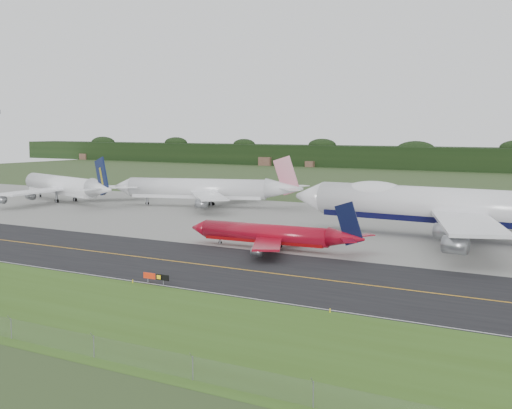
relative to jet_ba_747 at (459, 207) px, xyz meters
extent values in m
plane|color=#304520|center=(-27.72, -44.11, -6.63)|extent=(600.00, 600.00, 0.00)
cube|color=#395A1A|center=(-27.72, -79.11, -6.62)|extent=(400.00, 30.00, 0.01)
cube|color=black|center=(-27.72, -48.11, -6.62)|extent=(400.00, 32.00, 0.02)
cube|color=gray|center=(-27.72, 6.89, -6.62)|extent=(400.00, 78.00, 0.01)
cube|color=orange|center=(-27.72, -48.11, -6.60)|extent=(400.00, 0.40, 0.00)
cube|color=silver|center=(-27.72, -63.61, -6.60)|extent=(400.00, 0.25, 0.00)
cylinder|color=white|center=(-2.79, 0.12, 0.21)|extent=(55.83, 9.49, 7.06)
cube|color=black|center=(-2.79, 0.12, -2.08)|extent=(52.97, 7.61, 2.47)
cone|color=white|center=(-34.02, 1.50, 0.21)|extent=(7.25, 7.35, 7.06)
ellipsoid|color=white|center=(-18.34, 0.81, 2.15)|extent=(14.65, 6.62, 4.50)
cube|color=white|center=(6.16, -16.01, -1.03)|extent=(21.30, 32.89, 0.60)
cylinder|color=gray|center=(1.86, -15.14, -2.95)|extent=(3.98, 3.13, 2.96)
cylinder|color=gray|center=(3.18, 14.91, -2.95)|extent=(3.98, 3.13, 2.96)
cylinder|color=gray|center=(7.63, -29.07, -2.95)|extent=(3.98, 3.13, 2.96)
cylinder|color=black|center=(-23.89, 1.05, -5.99)|extent=(1.29, 0.63, 1.27)
cylinder|color=slate|center=(1.48, -3.95, -4.27)|extent=(1.03, 1.03, 4.72)
cylinder|color=black|center=(1.48, -3.95, -5.99)|extent=(1.30, 0.69, 1.27)
cylinder|color=slate|center=(1.82, 3.80, -4.27)|extent=(1.03, 1.03, 4.72)
cylinder|color=black|center=(1.82, 3.80, -5.99)|extent=(1.30, 0.69, 1.27)
cylinder|color=maroon|center=(-27.98, -28.88, -3.80)|extent=(25.76, 4.72, 3.47)
cube|color=maroon|center=(-27.98, -28.88, -4.93)|extent=(24.44, 3.79, 1.21)
cone|color=maroon|center=(-42.37, -29.59, -3.80)|extent=(3.37, 3.62, 3.47)
cone|color=maroon|center=(-11.81, -28.09, -3.54)|extent=(6.92, 3.80, 3.47)
cube|color=maroon|center=(-23.24, -35.79, -4.41)|extent=(10.75, 14.78, 0.39)
cube|color=maroon|center=(-23.94, -21.54, -4.41)|extent=(9.67, 14.96, 0.39)
cube|color=black|center=(-11.32, -28.06, -0.92)|extent=(5.48, 0.55, 7.89)
cylinder|color=gray|center=(-23.33, -39.21, -5.35)|extent=(1.96, 1.55, 1.46)
cylinder|color=gray|center=(-24.36, -18.14, -5.35)|extent=(1.96, 1.55, 1.46)
cylinder|color=black|center=(-37.70, -29.36, -6.32)|extent=(0.64, 0.31, 0.62)
cylinder|color=slate|center=(-25.84, -30.69, -5.73)|extent=(0.51, 0.51, 1.79)
cylinder|color=black|center=(-25.84, -30.69, -6.32)|extent=(0.64, 0.34, 0.62)
cylinder|color=slate|center=(-26.02, -26.88, -5.73)|extent=(0.51, 0.51, 1.79)
cylinder|color=black|center=(-26.02, -26.88, -6.32)|extent=(0.64, 0.34, 0.62)
cylinder|color=white|center=(-124.56, 11.70, -1.61)|extent=(39.71, 17.35, 5.37)
cube|color=white|center=(-124.56, 11.70, -3.36)|extent=(37.39, 15.46, 1.88)
cone|color=white|center=(-145.97, 18.58, -1.61)|extent=(6.40, 6.65, 5.37)
cone|color=white|center=(-100.51, 3.97, -1.21)|extent=(11.69, 8.34, 5.37)
cube|color=white|center=(-121.33, -1.89, -2.55)|extent=(10.15, 24.61, 0.47)
cube|color=white|center=(-114.02, 20.86, -2.55)|extent=(21.54, 22.43, 0.47)
cube|color=#0D173B|center=(-99.94, 3.79, 2.34)|extent=(7.29, 2.71, 10.84)
cylinder|color=gray|center=(-124.15, -0.43, -4.02)|extent=(3.48, 3.05, 2.26)
cylinder|color=gray|center=(-117.16, 21.32, -4.02)|extent=(3.48, 3.05, 2.26)
cylinder|color=gray|center=(-122.72, -11.81, -4.02)|extent=(3.48, 3.05, 2.26)
cylinder|color=gray|center=(-109.36, 29.73, -4.02)|extent=(3.48, 3.05, 2.26)
cylinder|color=black|center=(-139.03, 16.35, -6.14)|extent=(1.05, 0.71, 0.97)
cylinder|color=slate|center=(-122.42, 7.91, -4.93)|extent=(0.95, 0.95, 3.40)
cylinder|color=black|center=(-122.42, 7.91, -6.14)|extent=(1.07, 0.76, 0.97)
cylinder|color=slate|center=(-120.61, 13.54, -4.93)|extent=(0.95, 0.95, 3.40)
cylinder|color=black|center=(-120.61, 13.54, -6.14)|extent=(1.07, 0.76, 0.97)
cylinder|color=white|center=(-80.48, 21.61, -1.46)|extent=(39.69, 17.80, 5.55)
cube|color=white|center=(-80.48, 21.61, -3.26)|extent=(37.36, 15.86, 1.94)
cone|color=white|center=(-101.83, 14.56, -1.46)|extent=(6.48, 6.84, 5.55)
cone|color=white|center=(-56.50, 29.53, -1.04)|extent=(11.75, 8.58, 5.55)
cube|color=white|center=(-70.25, 12.94, -2.43)|extent=(20.95, 21.61, 0.50)
cube|color=white|center=(-77.42, 34.68, -2.43)|extent=(9.85, 23.58, 0.50)
cube|color=#AF0C35|center=(-55.91, 29.72, 2.56)|extent=(7.41, 2.82, 11.04)
cylinder|color=gray|center=(-68.85, 7.64, -3.95)|extent=(3.61, 3.16, 2.33)
cylinder|color=gray|center=(-79.46, 39.77, -3.95)|extent=(3.61, 3.16, 2.33)
cylinder|color=black|center=(-94.91, 16.85, -6.13)|extent=(1.09, 0.74, 1.00)
cylinder|color=slate|center=(-76.49, 19.72, -4.88)|extent=(0.98, 0.98, 3.50)
cylinder|color=black|center=(-76.49, 19.72, -6.13)|extent=(1.11, 0.79, 1.00)
cylinder|color=slate|center=(-78.41, 25.51, -4.88)|extent=(0.98, 0.98, 3.50)
cylinder|color=black|center=(-78.41, 25.51, -6.13)|extent=(1.11, 0.79, 1.00)
cylinder|color=slate|center=(-27.13, -63.34, -6.30)|extent=(0.11, 0.11, 0.65)
cylinder|color=slate|center=(-24.32, -63.27, -6.30)|extent=(0.11, 0.11, 0.65)
cube|color=#A5220C|center=(-26.85, -63.33, -5.55)|extent=(2.06, 0.22, 0.84)
cube|color=black|center=(-25.07, -63.29, -5.55)|extent=(0.94, 0.19, 0.84)
cube|color=black|center=(-23.95, -63.26, -5.55)|extent=(1.13, 0.20, 0.84)
cylinder|color=yellow|center=(-28.91, -64.61, -6.38)|extent=(0.16, 0.16, 0.50)
cylinder|color=yellow|center=(2.60, -64.61, -6.38)|extent=(0.16, 0.16, 0.50)
camera|label=1|loc=(39.17, -141.50, 15.80)|focal=50.00mm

